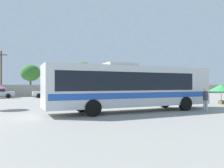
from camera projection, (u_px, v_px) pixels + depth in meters
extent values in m
plane|color=gray|center=(93.00, 101.00, 25.29)|extent=(300.00, 300.00, 0.00)
cube|color=#9E998C|center=(67.00, 90.00, 38.27)|extent=(80.00, 0.30, 1.90)
cube|color=silver|center=(132.00, 86.00, 15.94)|extent=(12.42, 2.78, 2.76)
cube|color=black|center=(124.00, 82.00, 15.69)|extent=(10.19, 2.77, 1.22)
cube|color=#2351B2|center=(132.00, 95.00, 15.94)|extent=(12.17, 2.80, 0.39)
cube|color=#19212D|center=(197.00, 80.00, 18.48)|extent=(0.08, 2.30, 1.44)
cube|color=#2351B2|center=(197.00, 99.00, 18.48)|extent=(0.11, 2.50, 0.66)
cube|color=#B2B2B2|center=(120.00, 65.00, 15.57)|extent=(2.23, 1.44, 0.24)
cylinder|color=black|center=(165.00, 101.00, 18.63)|extent=(1.05, 0.32, 1.04)
cylinder|color=black|center=(185.00, 104.00, 16.39)|extent=(1.05, 0.32, 1.04)
cylinder|color=black|center=(81.00, 105.00, 15.66)|extent=(1.05, 0.32, 1.04)
cylinder|color=black|center=(93.00, 108.00, 13.43)|extent=(1.05, 0.32, 1.04)
cylinder|color=#B7B2A8|center=(204.00, 106.00, 15.89)|extent=(0.15, 0.15, 0.80)
cylinder|color=#B7B2A8|center=(207.00, 106.00, 15.79)|extent=(0.15, 0.15, 0.80)
cylinder|color=#38383D|center=(205.00, 96.00, 15.84)|extent=(0.45, 0.45, 0.63)
sphere|color=beige|center=(205.00, 90.00, 15.84)|extent=(0.22, 0.22, 0.22)
cylinder|color=yellow|center=(205.00, 89.00, 15.84)|extent=(0.23, 0.23, 0.07)
cylinder|color=gray|center=(221.00, 94.00, 22.01)|extent=(0.05, 0.05, 1.92)
cone|color=green|center=(221.00, 88.00, 22.01)|extent=(2.52, 2.52, 0.69)
cube|color=brown|center=(221.00, 102.00, 22.01)|extent=(0.45, 0.45, 0.36)
cylinder|color=black|center=(7.00, 95.00, 32.95)|extent=(0.66, 0.28, 0.64)
cylinder|color=black|center=(8.00, 96.00, 31.40)|extent=(0.66, 0.28, 0.64)
cube|color=silver|center=(48.00, 93.00, 33.34)|extent=(4.35, 1.82, 0.59)
cube|color=black|center=(49.00, 90.00, 33.43)|extent=(2.40, 1.67, 0.49)
cylinder|color=black|center=(39.00, 96.00, 31.99)|extent=(0.64, 0.22, 0.64)
cylinder|color=black|center=(38.00, 95.00, 33.61)|extent=(0.64, 0.22, 0.64)
cylinder|color=black|center=(58.00, 95.00, 33.06)|extent=(0.64, 0.22, 0.64)
cylinder|color=black|center=(56.00, 95.00, 34.68)|extent=(0.64, 0.22, 0.64)
cylinder|color=#4C3823|center=(1.00, 74.00, 35.65)|extent=(0.24, 0.24, 7.34)
cube|color=#473321|center=(1.00, 55.00, 35.66)|extent=(1.80, 0.14, 0.12)
cylinder|color=brown|center=(30.00, 88.00, 38.95)|extent=(0.32, 0.32, 2.79)
ellipsoid|color=#38752D|center=(30.00, 73.00, 38.95)|extent=(3.39, 3.39, 2.88)
cylinder|color=brown|center=(83.00, 85.00, 44.42)|extent=(0.32, 0.32, 3.55)
ellipsoid|color=#38752D|center=(83.00, 70.00, 44.43)|extent=(3.81, 3.81, 3.24)
cylinder|color=brown|center=(87.00, 87.00, 45.60)|extent=(0.32, 0.32, 3.04)
ellipsoid|color=#38752D|center=(87.00, 74.00, 45.61)|extent=(3.20, 3.20, 2.72)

